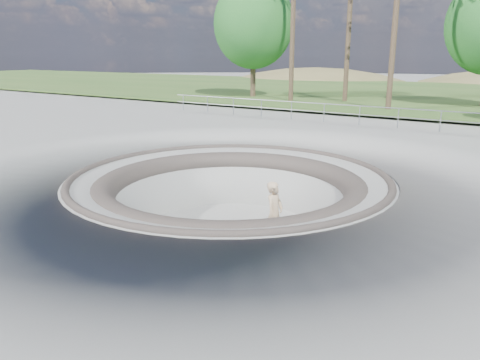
% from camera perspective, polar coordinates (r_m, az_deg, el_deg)
% --- Properties ---
extents(ground, '(180.00, 180.00, 0.00)m').
position_cam_1_polar(ground, '(15.02, -1.24, 0.45)').
color(ground, gray).
rests_on(ground, ground).
extents(skate_bowl, '(14.00, 14.00, 4.10)m').
position_cam_1_polar(skate_bowl, '(15.59, -1.21, -6.07)').
color(skate_bowl, gray).
rests_on(skate_bowl, ground).
extents(grass_strip, '(180.00, 36.00, 0.12)m').
position_cam_1_polar(grass_strip, '(46.82, 23.45, 9.54)').
color(grass_strip, '#335622').
rests_on(grass_strip, ground).
extents(safety_railing, '(25.00, 0.06, 1.03)m').
position_cam_1_polar(safety_railing, '(25.53, 14.36, 7.67)').
color(safety_railing, gray).
rests_on(safety_railing, ground).
extents(skateboard, '(0.93, 0.36, 0.09)m').
position_cam_1_polar(skateboard, '(14.42, 4.12, -7.91)').
color(skateboard, '#93613A').
rests_on(skateboard, ground).
extents(skater, '(0.50, 0.74, 1.99)m').
position_cam_1_polar(skater, '(14.05, 4.20, -4.11)').
color(skater, '#CEAD85').
rests_on(skater, skateboard).
extents(bushy_tree_left, '(6.72, 6.10, 9.69)m').
position_cam_1_polar(bushy_tree_left, '(40.30, 1.64, 18.53)').
color(bushy_tree_left, brown).
rests_on(bushy_tree_left, ground).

